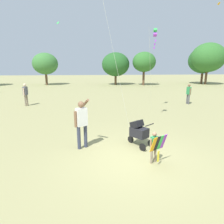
% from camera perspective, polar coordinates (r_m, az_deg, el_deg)
% --- Properties ---
extents(ground_plane, '(120.00, 120.00, 0.00)m').
position_cam_1_polar(ground_plane, '(6.65, 6.77, -13.56)').
color(ground_plane, '#938E5B').
extents(treeline_distant, '(40.79, 6.09, 6.66)m').
position_cam_1_polar(treeline_distant, '(31.80, 7.58, 14.88)').
color(treeline_distant, brown).
rests_on(treeline_distant, ground).
extents(child_with_butterfly_kite, '(0.59, 0.49, 1.04)m').
position_cam_1_polar(child_with_butterfly_kite, '(6.18, 12.73, -9.57)').
color(child_with_butterfly_kite, '#7F705B').
rests_on(child_with_butterfly_kite, ground).
extents(person_adult_flyer, '(0.57, 0.71, 1.88)m').
position_cam_1_polar(person_adult_flyer, '(7.06, -9.14, -2.51)').
color(person_adult_flyer, '#33384C').
rests_on(person_adult_flyer, ground).
extents(stroller, '(0.91, 1.04, 1.03)m').
position_cam_1_polar(stroller, '(7.38, 8.06, -5.64)').
color(stroller, black).
rests_on(stroller, ground).
extents(kite_orange_delta, '(1.32, 2.77, 5.40)m').
position_cam_1_polar(kite_orange_delta, '(13.56, 12.81, 21.94)').
color(kite_orange_delta, green).
rests_on(kite_orange_delta, ground).
extents(person_sitting_far, '(0.24, 0.52, 1.62)m').
position_cam_1_polar(person_sitting_far, '(16.54, 22.02, 5.49)').
color(person_sitting_far, '#4C4C51').
rests_on(person_sitting_far, ground).
extents(person_couple_left, '(0.29, 0.55, 1.73)m').
position_cam_1_polar(person_couple_left, '(16.15, -24.56, 5.29)').
color(person_couple_left, '#7F705B').
rests_on(person_couple_left, ground).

